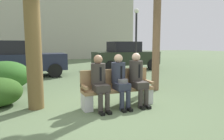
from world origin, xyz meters
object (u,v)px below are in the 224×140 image
at_px(seated_man_left, 100,79).
at_px(parked_car_near, 21,59).
at_px(seated_man_right, 138,76).
at_px(building_backdrop, 67,12).
at_px(shrub_mid_lawn, 6,76).
at_px(park_bench, 117,89).
at_px(parked_car_far, 126,56).
at_px(street_lamp, 136,34).
at_px(seated_man_middle, 120,78).

xyz_separation_m(seated_man_left, parked_car_near, (-1.79, 5.88, 0.12)).
xyz_separation_m(seated_man_right, building_backdrop, (1.90, 20.10, 4.62)).
relative_size(shrub_mid_lawn, parked_car_near, 0.40).
bearing_deg(park_bench, parked_car_far, 62.00).
height_order(shrub_mid_lawn, building_backdrop, building_backdrop).
xyz_separation_m(parked_car_far, street_lamp, (-0.29, -1.78, 1.21)).
bearing_deg(seated_man_middle, street_lamp, 56.98).
bearing_deg(parked_car_far, seated_man_middle, -117.44).
xyz_separation_m(parked_car_near, building_backdrop, (4.69, 14.22, 4.51)).
xyz_separation_m(park_bench, seated_man_left, (-0.51, -0.13, 0.30)).
xyz_separation_m(shrub_mid_lawn, parked_car_far, (6.15, 3.46, 0.35)).
distance_m(seated_man_middle, parked_car_far, 7.41).
bearing_deg(park_bench, seated_man_left, -165.94).
relative_size(seated_man_middle, parked_car_far, 0.32).
bearing_deg(street_lamp, parked_car_far, 80.57).
relative_size(parked_car_near, parked_car_far, 0.99).
bearing_deg(building_backdrop, seated_man_left, -98.21).
height_order(shrub_mid_lawn, parked_car_far, parked_car_far).
height_order(seated_man_right, parked_car_far, parked_car_far).
relative_size(seated_man_left, street_lamp, 0.38).
height_order(shrub_mid_lawn, street_lamp, street_lamp).
height_order(park_bench, seated_man_middle, seated_man_middle).
xyz_separation_m(parked_car_near, street_lamp, (5.43, -1.08, 1.21)).
bearing_deg(park_bench, parked_car_near, 111.77).
distance_m(seated_man_left, parked_car_far, 7.66).
bearing_deg(parked_car_far, shrub_mid_lawn, -150.64).
xyz_separation_m(seated_man_middle, shrub_mid_lawn, (-2.74, 3.12, -0.23)).
xyz_separation_m(seated_man_right, street_lamp, (2.63, 4.79, 1.32)).
bearing_deg(shrub_mid_lawn, building_backdrop, 73.24).
distance_m(seated_man_right, parked_car_near, 6.51).
bearing_deg(seated_man_left, building_backdrop, 81.79).
bearing_deg(seated_man_left, parked_car_far, 59.10).
bearing_deg(seated_man_right, street_lamp, 61.20).
distance_m(seated_man_left, shrub_mid_lawn, 3.83).
bearing_deg(building_backdrop, seated_man_middle, -96.76).
bearing_deg(parked_car_near, seated_man_right, -64.57).
bearing_deg(parked_car_far, parked_car_near, -173.10).
relative_size(seated_man_right, parked_car_far, 0.33).
relative_size(seated_man_left, shrub_mid_lawn, 0.82).
distance_m(seated_man_middle, building_backdrop, 20.78).
height_order(seated_man_left, building_backdrop, building_backdrop).
relative_size(parked_car_near, street_lamp, 1.18).
xyz_separation_m(seated_man_middle, street_lamp, (3.12, 4.80, 1.34)).
bearing_deg(street_lamp, parked_car_near, 168.70).
relative_size(park_bench, building_backdrop, 0.12).
distance_m(park_bench, parked_car_far, 7.31).
height_order(seated_man_left, shrub_mid_lawn, seated_man_left).
bearing_deg(parked_car_near, seated_man_left, -73.07).
bearing_deg(street_lamp, shrub_mid_lawn, -163.96).
relative_size(seated_man_left, parked_car_far, 0.32).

